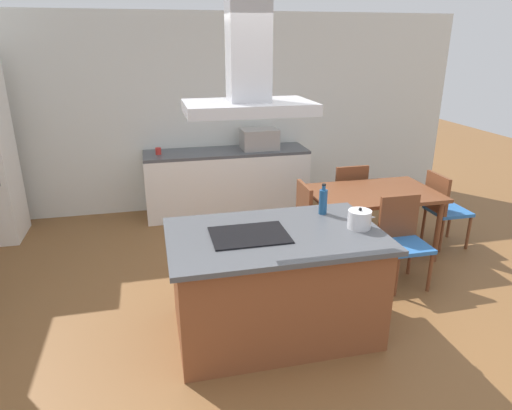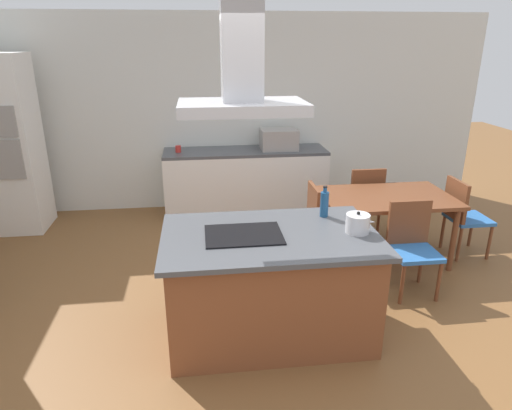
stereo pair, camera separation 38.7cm
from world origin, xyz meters
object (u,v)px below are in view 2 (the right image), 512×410
(dining_table, at_px, (386,203))
(chair_at_left_end, at_px, (303,220))
(chair_facing_island, at_px, (412,242))
(tea_kettle, at_px, (358,223))
(countertop_microwave, at_px, (279,139))
(chair_facing_back_wall, at_px, (364,197))
(range_hood, at_px, (242,76))
(cooktop, at_px, (244,235))
(olive_oil_bottle, at_px, (324,204))
(coffee_mug_red, at_px, (178,149))
(wall_oven_stack, at_px, (7,146))
(chair_at_right_end, at_px, (463,213))

(dining_table, height_order, chair_at_left_end, chair_at_left_end)
(dining_table, xyz_separation_m, chair_facing_island, (-0.00, -0.67, -0.16))
(tea_kettle, xyz_separation_m, countertop_microwave, (-0.12, 2.93, 0.06))
(chair_facing_back_wall, relative_size, range_hood, 0.99)
(cooktop, height_order, tea_kettle, tea_kettle)
(olive_oil_bottle, relative_size, dining_table, 0.20)
(cooktop, bearing_deg, chair_facing_island, 17.28)
(tea_kettle, relative_size, chair_at_left_end, 0.27)
(cooktop, relative_size, range_hood, 0.67)
(tea_kettle, bearing_deg, chair_at_left_end, 96.35)
(chair_facing_island, distance_m, chair_facing_back_wall, 1.33)
(olive_oil_bottle, xyz_separation_m, chair_facing_island, (0.95, 0.20, -0.51))
(countertop_microwave, height_order, coffee_mug_red, countertop_microwave)
(coffee_mug_red, xyz_separation_m, dining_table, (2.28, -1.68, -0.28))
(coffee_mug_red, relative_size, range_hood, 0.10)
(wall_oven_stack, bearing_deg, cooktop, -44.54)
(cooktop, relative_size, wall_oven_stack, 0.27)
(chair_at_right_end, xyz_separation_m, range_hood, (-2.59, -1.19, 1.59))
(dining_table, bearing_deg, tea_kettle, -122.07)
(cooktop, relative_size, chair_at_left_end, 0.67)
(coffee_mug_red, xyz_separation_m, wall_oven_stack, (-2.08, -0.22, 0.16))
(chair_facing_back_wall, bearing_deg, coffee_mug_red, 155.98)
(tea_kettle, distance_m, chair_at_right_end, 2.15)
(tea_kettle, relative_size, coffee_mug_red, 2.68)
(tea_kettle, height_order, chair_facing_back_wall, tea_kettle)
(tea_kettle, bearing_deg, chair_at_right_end, 36.23)
(wall_oven_stack, bearing_deg, olive_oil_bottle, -34.27)
(olive_oil_bottle, xyz_separation_m, chair_at_left_end, (0.03, 0.87, -0.51))
(olive_oil_bottle, distance_m, coffee_mug_red, 2.88)
(chair_facing_back_wall, distance_m, range_hood, 2.96)
(chair_at_right_end, bearing_deg, tea_kettle, -143.77)
(countertop_microwave, height_order, wall_oven_stack, wall_oven_stack)
(cooktop, bearing_deg, chair_facing_back_wall, 47.83)
(wall_oven_stack, bearing_deg, tea_kettle, -36.94)
(olive_oil_bottle, relative_size, chair_facing_back_wall, 0.31)
(chair_at_right_end, bearing_deg, olive_oil_bottle, -154.98)
(cooktop, height_order, range_hood, range_hood)
(olive_oil_bottle, relative_size, countertop_microwave, 0.55)
(chair_at_left_end, relative_size, range_hood, 0.99)
(cooktop, bearing_deg, wall_oven_stack, 135.46)
(chair_at_right_end, bearing_deg, cooktop, -155.40)
(tea_kettle, height_order, range_hood, range_hood)
(countertop_microwave, xyz_separation_m, dining_table, (0.90, -1.69, -0.37))
(wall_oven_stack, height_order, dining_table, wall_oven_stack)
(chair_facing_island, bearing_deg, chair_at_left_end, 143.99)
(chair_at_left_end, xyz_separation_m, chair_facing_back_wall, (0.92, 0.67, 0.00))
(tea_kettle, distance_m, dining_table, 1.50)
(dining_table, bearing_deg, olive_oil_bottle, -137.48)
(chair_at_left_end, bearing_deg, wall_oven_stack, 157.09)
(olive_oil_bottle, bearing_deg, countertop_microwave, 88.85)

